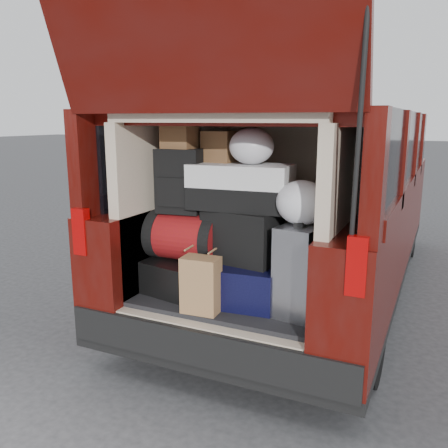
{
  "coord_description": "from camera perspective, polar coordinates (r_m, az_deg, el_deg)",
  "views": [
    {
      "loc": [
        1.2,
        -2.61,
        1.72
      ],
      "look_at": [
        -0.1,
        0.2,
        1.03
      ],
      "focal_mm": 38.0,
      "sensor_mm": 36.0,
      "label": 1
    }
  ],
  "objects": [
    {
      "name": "navy_hardshell",
      "position": [
        3.18,
        2.69,
        -6.61
      ],
      "size": [
        0.53,
        0.63,
        0.26
      ],
      "primitive_type": "cube",
      "rotation": [
        0.0,
        0.0,
        0.09
      ],
      "color": "black",
      "rests_on": "load_floor"
    },
    {
      "name": "red_duffel",
      "position": [
        3.25,
        -4.62,
        -1.49
      ],
      "size": [
        0.5,
        0.33,
        0.33
      ],
      "primitive_type": "cube",
      "rotation": [
        0.0,
        0.0,
        -0.0
      ],
      "color": "maroon",
      "rests_on": "black_hardshell"
    },
    {
      "name": "grocery_sack_lower",
      "position": [
        3.2,
        -5.39,
        10.72
      ],
      "size": [
        0.21,
        0.17,
        0.19
      ],
      "primitive_type": "cube",
      "rotation": [
        0.0,
        0.0,
        -0.02
      ],
      "color": "brown",
      "rests_on": "backpack"
    },
    {
      "name": "ground",
      "position": [
        3.35,
        0.17,
        -18.41
      ],
      "size": [
        80.0,
        80.0,
        0.0
      ],
      "primitive_type": "plane",
      "color": "#313133",
      "rests_on": "ground"
    },
    {
      "name": "twotone_duffel",
      "position": [
        3.07,
        2.05,
        4.52
      ],
      "size": [
        0.67,
        0.38,
        0.29
      ],
      "primitive_type": "cube",
      "rotation": [
        0.0,
        0.0,
        0.08
      ],
      "color": "white",
      "rests_on": "black_soft_case"
    },
    {
      "name": "black_hardshell",
      "position": [
        3.38,
        -4.75,
        -5.81
      ],
      "size": [
        0.5,
        0.62,
        0.22
      ],
      "primitive_type": "cube",
      "rotation": [
        0.0,
        0.0,
        -0.18
      ],
      "color": "black",
      "rests_on": "load_floor"
    },
    {
      "name": "minivan",
      "position": [
        4.69,
        9.74,
        2.39
      ],
      "size": [
        1.9,
        5.35,
        2.77
      ],
      "color": "black",
      "rests_on": "ground"
    },
    {
      "name": "plastic_bag_center",
      "position": [
        3.02,
        3.32,
        9.32
      ],
      "size": [
        0.33,
        0.32,
        0.23
      ],
      "primitive_type": "ellipsoid",
      "rotation": [
        0.0,
        0.0,
        -0.19
      ],
      "color": "white",
      "rests_on": "twotone_duffel"
    },
    {
      "name": "kraft_bag",
      "position": [
        2.93,
        -2.8,
        -7.33
      ],
      "size": [
        0.24,
        0.16,
        0.35
      ],
      "primitive_type": "cube",
      "rotation": [
        0.0,
        0.0,
        0.07
      ],
      "color": "#A6744B",
      "rests_on": "load_floor"
    },
    {
      "name": "black_soft_case",
      "position": [
        3.09,
        2.17,
        -1.42
      ],
      "size": [
        0.51,
        0.35,
        0.34
      ],
      "primitive_type": "cube",
      "rotation": [
        0.0,
        0.0,
        -0.14
      ],
      "color": "black",
      "rests_on": "navy_hardshell"
    },
    {
      "name": "plastic_bag_right",
      "position": [
        2.84,
        9.34,
        2.55
      ],
      "size": [
        0.35,
        0.34,
        0.27
      ],
      "primitive_type": "ellipsoid",
      "rotation": [
        0.0,
        0.0,
        0.18
      ],
      "color": "white",
      "rests_on": "silver_roller"
    },
    {
      "name": "backpack",
      "position": [
        3.2,
        -5.31,
        5.17
      ],
      "size": [
        0.32,
        0.22,
        0.43
      ],
      "primitive_type": "cube",
      "rotation": [
        0.0,
        0.0,
        0.13
      ],
      "color": "black",
      "rests_on": "red_duffel"
    },
    {
      "name": "load_floor",
      "position": [
        3.44,
        2.14,
        -12.32
      ],
      "size": [
        1.24,
        1.05,
        0.55
      ],
      "primitive_type": "cube",
      "color": "black",
      "rests_on": "ground"
    },
    {
      "name": "silver_roller",
      "position": [
        2.93,
        9.41,
        -5.42
      ],
      "size": [
        0.29,
        0.4,
        0.55
      ],
      "primitive_type": "cube",
      "rotation": [
        0.0,
        0.0,
        -0.17
      ],
      "color": "white",
      "rests_on": "load_floor"
    },
    {
      "name": "grocery_sack_upper",
      "position": [
        3.2,
        -0.48,
        9.31
      ],
      "size": [
        0.22,
        0.19,
        0.21
      ],
      "primitive_type": "cube",
      "rotation": [
        0.0,
        0.0,
        -0.09
      ],
      "color": "brown",
      "rests_on": "twotone_duffel"
    }
  ]
}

